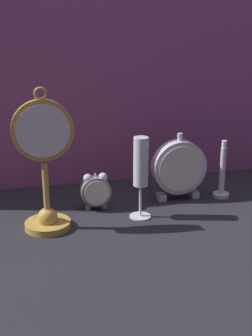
{
  "coord_description": "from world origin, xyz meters",
  "views": [
    {
      "loc": [
        -0.26,
        -0.99,
        0.49
      ],
      "look_at": [
        0.0,
        0.08,
        0.12
      ],
      "focal_mm": 50.0,
      "sensor_mm": 36.0,
      "label": 1
    }
  ],
  "objects_px": {
    "alarm_clock_twin_bell": "(96,190)",
    "brass_candlestick": "(222,178)",
    "pocket_watch_on_stand": "(45,171)",
    "mantel_clock_silver": "(179,168)",
    "champagne_flute": "(141,169)"
  },
  "relations": [
    {
      "from": "alarm_clock_twin_bell",
      "to": "brass_candlestick",
      "type": "relative_size",
      "value": 0.61
    },
    {
      "from": "pocket_watch_on_stand",
      "to": "alarm_clock_twin_bell",
      "type": "distance_m",
      "value": 0.18
    },
    {
      "from": "brass_candlestick",
      "to": "pocket_watch_on_stand",
      "type": "bearing_deg",
      "value": -169.7
    },
    {
      "from": "pocket_watch_on_stand",
      "to": "alarm_clock_twin_bell",
      "type": "xyz_separation_m",
      "value": [
        0.13,
        0.08,
        -0.09
      ]
    },
    {
      "from": "alarm_clock_twin_bell",
      "to": "brass_candlestick",
      "type": "distance_m",
      "value": 0.35
    },
    {
      "from": "mantel_clock_silver",
      "to": "alarm_clock_twin_bell",
      "type": "bearing_deg",
      "value": -175.23
    },
    {
      "from": "alarm_clock_twin_bell",
      "to": "champagne_flute",
      "type": "height_order",
      "value": "champagne_flute"
    },
    {
      "from": "mantel_clock_silver",
      "to": "brass_candlestick",
      "type": "height_order",
      "value": "mantel_clock_silver"
    },
    {
      "from": "alarm_clock_twin_bell",
      "to": "champagne_flute",
      "type": "relative_size",
      "value": 0.48
    },
    {
      "from": "mantel_clock_silver",
      "to": "champagne_flute",
      "type": "relative_size",
      "value": 0.9
    },
    {
      "from": "pocket_watch_on_stand",
      "to": "mantel_clock_silver",
      "type": "relative_size",
      "value": 1.82
    },
    {
      "from": "mantel_clock_silver",
      "to": "brass_candlestick",
      "type": "bearing_deg",
      "value": -6.81
    },
    {
      "from": "alarm_clock_twin_bell",
      "to": "champagne_flute",
      "type": "distance_m",
      "value": 0.14
    },
    {
      "from": "brass_candlestick",
      "to": "champagne_flute",
      "type": "bearing_deg",
      "value": -162.76
    },
    {
      "from": "pocket_watch_on_stand",
      "to": "brass_candlestick",
      "type": "distance_m",
      "value": 0.5
    }
  ]
}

